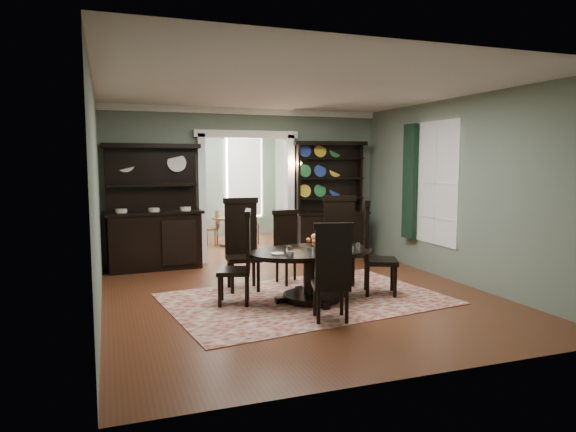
# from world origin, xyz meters

# --- Properties ---
(room) EXTENTS (5.51, 6.01, 3.01)m
(room) POSITION_xyz_m (0.00, 0.04, 1.58)
(room) COLOR #5B2C18
(room) RESTS_ON ground
(parlor) EXTENTS (3.51, 3.50, 3.01)m
(parlor) POSITION_xyz_m (0.00, 5.53, 1.52)
(parlor) COLOR #5B2C18
(parlor) RESTS_ON ground
(doorway_trim) EXTENTS (2.08, 0.25, 2.57)m
(doorway_trim) POSITION_xyz_m (0.00, 3.00, 1.62)
(doorway_trim) COLOR white
(doorway_trim) RESTS_ON floor
(right_window) EXTENTS (0.15, 1.47, 2.12)m
(right_window) POSITION_xyz_m (2.69, 0.93, 1.60)
(right_window) COLOR white
(right_window) RESTS_ON wall_right
(wall_sconce) EXTENTS (0.27, 0.21, 0.21)m
(wall_sconce) POSITION_xyz_m (0.95, 2.85, 1.89)
(wall_sconce) COLOR #B0762F
(wall_sconce) RESTS_ON back_wall_right
(rug) EXTENTS (4.15, 3.06, 0.01)m
(rug) POSITION_xyz_m (0.02, -0.17, 0.01)
(rug) COLOR maroon
(rug) RESTS_ON floor
(dining_table) EXTENTS (1.95, 1.87, 0.73)m
(dining_table) POSITION_xyz_m (0.07, -0.26, 0.51)
(dining_table) COLOR black
(dining_table) RESTS_ON rug
(centerpiece) EXTENTS (1.32, 0.85, 0.22)m
(centerpiece) POSITION_xyz_m (0.12, -0.29, 0.79)
(centerpiece) COLOR silver
(centerpiece) RESTS_ON dining_table
(chair_far_left) EXTENTS (0.57, 0.54, 1.41)m
(chair_far_left) POSITION_xyz_m (-0.68, 0.75, 0.74)
(chair_far_left) COLOR black
(chair_far_left) RESTS_ON rug
(chair_far_mid) EXTENTS (0.50, 0.48, 1.19)m
(chair_far_mid) POSITION_xyz_m (0.12, 0.89, 0.62)
(chair_far_mid) COLOR black
(chair_far_mid) RESTS_ON rug
(chair_far_right) EXTENTS (0.67, 0.65, 1.42)m
(chair_far_right) POSITION_xyz_m (0.92, 0.62, 0.74)
(chair_far_right) COLOR black
(chair_far_right) RESTS_ON rug
(chair_end_left) EXTENTS (0.58, 0.60, 1.31)m
(chair_end_left) POSITION_xyz_m (-0.91, -0.11, 0.69)
(chair_end_left) COLOR black
(chair_end_left) RESTS_ON rug
(chair_end_right) EXTENTS (0.67, 0.68, 1.42)m
(chair_end_right) POSITION_xyz_m (1.05, -0.24, 0.75)
(chair_end_right) COLOR black
(chair_end_right) RESTS_ON rug
(chair_near) EXTENTS (0.56, 0.54, 1.25)m
(chair_near) POSITION_xyz_m (-0.08, -1.29, 0.66)
(chair_near) COLOR black
(chair_near) RESTS_ON rug
(sideboard) EXTENTS (1.77, 0.72, 2.29)m
(sideboard) POSITION_xyz_m (-1.83, 2.73, 0.80)
(sideboard) COLOR black
(sideboard) RESTS_ON floor
(welsh_dresser) EXTENTS (1.57, 0.71, 2.38)m
(welsh_dresser) POSITION_xyz_m (1.70, 2.74, 0.86)
(welsh_dresser) COLOR black
(welsh_dresser) RESTS_ON floor
(parlor_table) EXTENTS (0.72, 0.72, 0.67)m
(parlor_table) POSITION_xyz_m (0.01, 4.82, 0.44)
(parlor_table) COLOR brown
(parlor_table) RESTS_ON parlor_floor
(parlor_chair_left) EXTENTS (0.41, 0.40, 0.85)m
(parlor_chair_left) POSITION_xyz_m (-0.31, 4.87, 0.45)
(parlor_chair_left) COLOR brown
(parlor_chair_left) RESTS_ON parlor_floor
(parlor_chair_right) EXTENTS (0.50, 0.49, 1.05)m
(parlor_chair_right) POSITION_xyz_m (0.50, 4.87, 0.56)
(parlor_chair_right) COLOR brown
(parlor_chair_right) RESTS_ON parlor_floor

